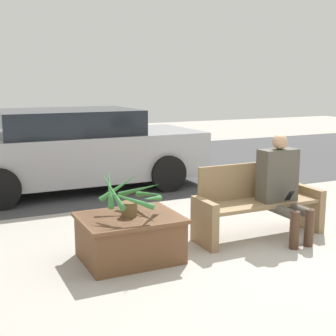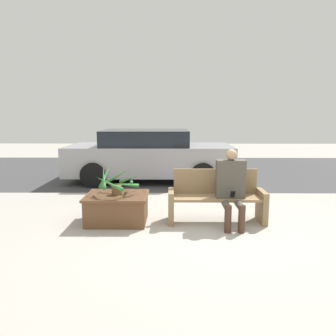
# 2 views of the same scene
# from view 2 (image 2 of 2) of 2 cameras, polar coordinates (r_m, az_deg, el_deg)

# --- Properties ---
(ground_plane) EXTENTS (30.00, 30.00, 0.00)m
(ground_plane) POSITION_cam_2_polar(r_m,az_deg,el_deg) (5.05, 8.51, -11.03)
(ground_plane) COLOR #ADA89E
(road_surface) EXTENTS (20.00, 6.00, 0.01)m
(road_surface) POSITION_cam_2_polar(r_m,az_deg,el_deg) (10.34, 4.37, -0.40)
(road_surface) COLOR #424244
(road_surface) RESTS_ON ground_plane
(bench) EXTENTS (1.57, 0.48, 0.85)m
(bench) POSITION_cam_2_polar(r_m,az_deg,el_deg) (5.46, 8.38, -5.14)
(bench) COLOR #8C704C
(bench) RESTS_ON ground_plane
(person_seated) EXTENTS (0.46, 0.62, 1.21)m
(person_seated) POSITION_cam_2_polar(r_m,az_deg,el_deg) (5.26, 10.94, -2.84)
(person_seated) COLOR #4C473D
(person_seated) RESTS_ON ground_plane
(planter_box) EXTENTS (1.00, 0.80, 0.46)m
(planter_box) POSITION_cam_2_polar(r_m,az_deg,el_deg) (5.45, -8.84, -6.74)
(planter_box) COLOR brown
(planter_box) RESTS_ON ground_plane
(potted_plant) EXTENTS (0.68, 0.73, 0.49)m
(potted_plant) POSITION_cam_2_polar(r_m,az_deg,el_deg) (5.35, -8.82, -2.46)
(potted_plant) COLOR brown
(potted_plant) RESTS_ON planter_box
(parked_car) EXTENTS (4.27, 1.98, 1.34)m
(parked_car) POSITION_cam_2_polar(r_m,az_deg,el_deg) (8.71, -3.27, 2.23)
(parked_car) COLOR #99999E
(parked_car) RESTS_ON ground_plane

